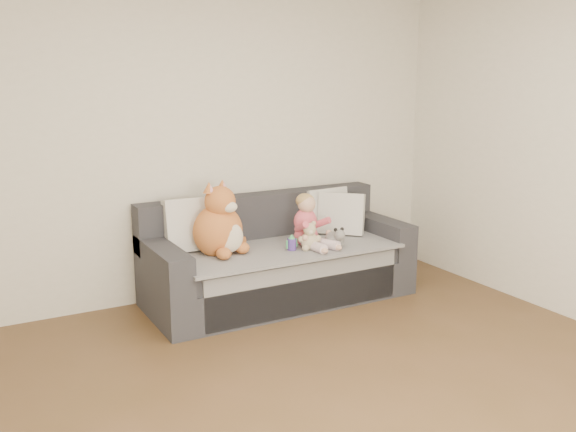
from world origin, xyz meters
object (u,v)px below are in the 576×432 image
at_px(sofa, 277,263).
at_px(sippy_cup, 292,242).
at_px(toddler, 308,224).
at_px(teddy_bear, 309,238).
at_px(plush_cat, 220,226).

xyz_separation_m(sofa, sippy_cup, (0.01, -0.23, 0.23)).
distance_m(toddler, sippy_cup, 0.23).
bearing_deg(toddler, teddy_bear, -126.47).
height_order(plush_cat, sippy_cup, plush_cat).
xyz_separation_m(toddler, plush_cat, (-0.73, 0.13, 0.04)).
relative_size(toddler, sippy_cup, 3.49).
distance_m(toddler, teddy_bear, 0.15).
xyz_separation_m(sofa, toddler, (0.20, -0.17, 0.35)).
distance_m(teddy_bear, sippy_cup, 0.15).
relative_size(sofa, sippy_cup, 17.06).
height_order(teddy_bear, sippy_cup, teddy_bear).
bearing_deg(plush_cat, sofa, -19.57).
xyz_separation_m(toddler, teddy_bear, (-0.05, -0.11, -0.09)).
bearing_deg(teddy_bear, plush_cat, 177.70).
xyz_separation_m(plush_cat, sippy_cup, (0.54, -0.20, -0.16)).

